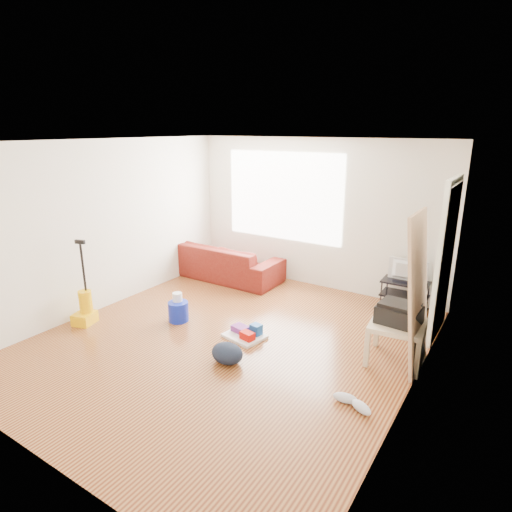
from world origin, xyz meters
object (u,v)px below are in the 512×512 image
Objects in this scene: side_table at (397,329)px; sofa at (225,277)px; tv_stand at (404,295)px; cleaning_tray at (246,334)px; backpack at (227,362)px; bucket at (179,321)px; vacuum at (85,308)px.

sofa is at bearing 159.77° from side_table.
side_table is (0.30, -1.55, 0.17)m from tv_stand.
sofa is 3.82× the size of cleaning_tray.
tv_stand is 2.52m from cleaning_tray.
sofa is 2.98m from backpack.
tv_stand is 1.63× the size of backpack.
tv_stand reaches higher than backpack.
tv_stand is (3.16, 0.27, 0.24)m from sofa.
vacuum reaches higher than bucket.
cleaning_tray is 2.31m from vacuum.
tv_stand is 0.56× the size of vacuum.
sofa reaches higher than cleaning_tray.
side_table is at bearing 159.77° from sofa.
backpack is 0.35× the size of vacuum.
side_table reaches higher than bucket.
tv_stand is at bearing 100.98° from side_table.
sofa reaches higher than backpack.
sofa is 1.78× the size of vacuum.
cleaning_tray is 0.47× the size of vacuum.
sofa is 7.52× the size of bucket.
side_table reaches higher than sofa.
cleaning_tray is at bearing 119.38° from backpack.
bucket is 0.69× the size of backpack.
backpack is (1.81, -2.37, 0.00)m from sofa.
tv_stand is 1.58m from side_table.
bucket is at bearing -169.00° from side_table.
tv_stand is 2.37× the size of bucket.
side_table is 1.90m from cleaning_tray.
vacuum is (-3.65, -2.87, -0.02)m from tv_stand.
side_table is 2.31× the size of bucket.
cleaning_tray is 0.65m from backpack.
side_table is (3.46, -1.28, 0.41)m from sofa.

